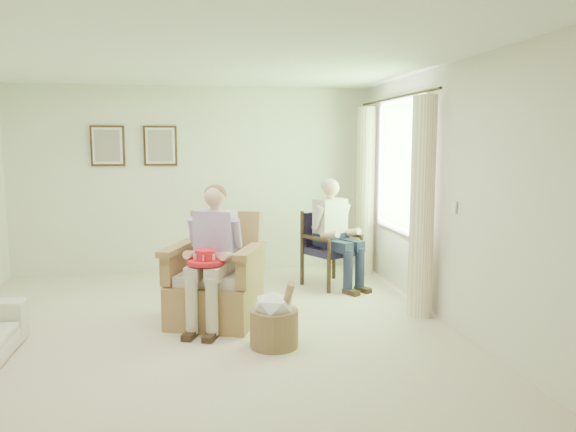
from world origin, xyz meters
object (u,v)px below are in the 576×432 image
(wood_armchair, at_px, (330,245))
(red_hat, at_px, (206,259))
(wicker_armchair, at_px, (215,288))
(hatbox, at_px, (274,319))
(person_dark, at_px, (333,226))
(person_wicker, at_px, (215,246))

(wood_armchair, bearing_deg, red_hat, -163.03)
(wicker_armchair, height_order, hatbox, wicker_armchair)
(wicker_armchair, distance_m, person_dark, 1.96)
(wood_armchair, xyz_separation_m, person_dark, (0.00, -0.15, 0.27))
(wicker_armchair, bearing_deg, person_wicker, -69.07)
(person_wicker, relative_size, hatbox, 2.15)
(wicker_armchair, height_order, person_wicker, person_wicker)
(wicker_armchair, distance_m, red_hat, 0.51)
(wood_armchair, bearing_deg, wicker_armchair, -167.85)
(person_dark, height_order, red_hat, person_dark)
(person_wicker, xyz_separation_m, hatbox, (0.49, -0.67, -0.57))
(person_dark, distance_m, hatbox, 2.28)
(wicker_armchair, relative_size, person_wicker, 0.80)
(wood_armchair, height_order, red_hat, wood_armchair)
(wicker_armchair, relative_size, hatbox, 1.72)
(wood_armchair, height_order, person_wicker, person_wicker)
(wicker_armchair, xyz_separation_m, hatbox, (0.49, -0.82, -0.10))
(person_dark, height_order, hatbox, person_dark)
(wicker_armchair, relative_size, red_hat, 3.10)
(wood_armchair, bearing_deg, hatbox, -144.22)
(wood_armchair, distance_m, red_hat, 2.31)
(person_wicker, xyz_separation_m, red_hat, (-0.09, -0.19, -0.09))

